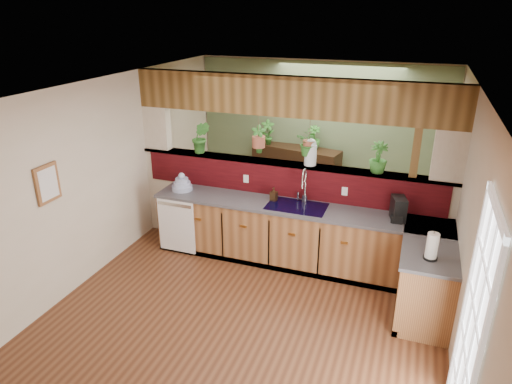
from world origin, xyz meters
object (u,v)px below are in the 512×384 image
(glass_jar, at_px, (311,152))
(dish_stack, at_px, (182,185))
(soap_dispenser, at_px, (274,194))
(shelving_console, at_px, (295,175))
(coffee_maker, at_px, (398,210))
(faucet, at_px, (304,184))
(paper_towel, at_px, (432,247))

(glass_jar, bearing_deg, dish_stack, -168.93)
(soap_dispenser, bearing_deg, shelving_console, 96.78)
(coffee_maker, bearing_deg, glass_jar, 148.70)
(glass_jar, xyz_separation_m, shelving_console, (-0.70, 1.90, -1.08))
(dish_stack, height_order, glass_jar, glass_jar)
(glass_jar, bearing_deg, soap_dispenser, -147.20)
(soap_dispenser, xyz_separation_m, glass_jar, (0.44, 0.28, 0.58))
(faucet, height_order, paper_towel, faucet)
(dish_stack, xyz_separation_m, glass_jar, (1.85, 0.36, 0.60))
(coffee_maker, distance_m, glass_jar, 1.41)
(soap_dispenser, height_order, shelving_console, soap_dispenser)
(faucet, distance_m, shelving_console, 2.33)
(coffee_maker, height_order, paper_towel, paper_towel)
(faucet, xyz_separation_m, soap_dispenser, (-0.42, -0.06, -0.18))
(paper_towel, bearing_deg, glass_jar, 143.08)
(coffee_maker, xyz_separation_m, shelving_console, (-1.95, 2.25, -0.54))
(soap_dispenser, relative_size, paper_towel, 0.60)
(dish_stack, bearing_deg, coffee_maker, 0.19)
(faucet, height_order, soap_dispenser, faucet)
(soap_dispenser, bearing_deg, paper_towel, -24.71)
(faucet, xyz_separation_m, paper_towel, (1.68, -1.02, -0.13))
(faucet, bearing_deg, shelving_console, 107.70)
(glass_jar, bearing_deg, faucet, -95.00)
(shelving_console, bearing_deg, soap_dispenser, -71.74)
(faucet, relative_size, soap_dispenser, 2.64)
(shelving_console, bearing_deg, faucet, -60.82)
(glass_jar, height_order, shelving_console, glass_jar)
(soap_dispenser, distance_m, glass_jar, 0.78)
(dish_stack, bearing_deg, paper_towel, -14.16)
(dish_stack, xyz_separation_m, soap_dispenser, (1.41, 0.08, 0.01))
(faucet, distance_m, dish_stack, 1.85)
(soap_dispenser, bearing_deg, dish_stack, -176.76)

